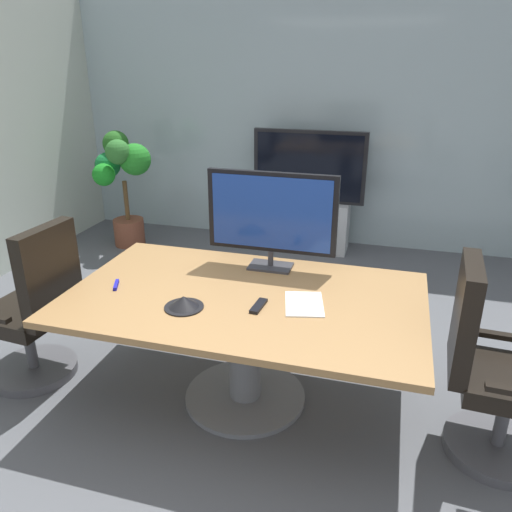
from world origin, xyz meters
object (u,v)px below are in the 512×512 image
object	(u,v)px
tv_monitor	(271,215)
office_chair_left	(36,317)
potted_plant	(123,175)
office_chair_right	(490,379)
remote_control	(259,306)
conference_table	(245,321)
wall_display_unit	(308,210)
conference_phone	(184,303)

from	to	relation	value
tv_monitor	office_chair_left	bearing A→B (deg)	-157.03
office_chair_left	potted_plant	xyz separation A→B (m)	(-0.72, 2.44, 0.35)
office_chair_right	tv_monitor	distance (m)	1.55
office_chair_left	remote_control	size ratio (longest dim) A/B	6.41
conference_table	office_chair_right	size ratio (longest dim) A/B	1.90
office_chair_left	wall_display_unit	world-z (taller)	wall_display_unit
office_chair_right	conference_phone	world-z (taller)	office_chair_right
conference_table	tv_monitor	xyz separation A→B (m)	(0.05, 0.45, 0.53)
conference_table	potted_plant	world-z (taller)	potted_plant
tv_monitor	office_chair_right	bearing A→B (deg)	-21.13
office_chair_left	tv_monitor	distance (m)	1.66
conference_table	office_chair_right	bearing A→B (deg)	-2.68
office_chair_left	office_chair_right	bearing A→B (deg)	96.18
potted_plant	remote_control	distance (m)	3.27
tv_monitor	potted_plant	xyz separation A→B (m)	(-2.14, 1.84, -0.28)
office_chair_right	remote_control	distance (m)	1.28
potted_plant	office_chair_right	bearing A→B (deg)	-34.15
office_chair_left	office_chair_right	world-z (taller)	same
wall_display_unit	potted_plant	bearing A→B (deg)	-167.19
office_chair_left	conference_phone	bearing A→B (deg)	89.76
office_chair_right	potted_plant	distance (m)	4.20
tv_monitor	conference_phone	size ratio (longest dim) A/B	3.82
conference_table	conference_phone	distance (m)	0.42
tv_monitor	conference_phone	bearing A→B (deg)	-115.17
office_chair_right	wall_display_unit	distance (m)	3.17
potted_plant	remote_control	size ratio (longest dim) A/B	7.43
potted_plant	office_chair_left	bearing A→B (deg)	-73.50
wall_display_unit	remote_control	size ratio (longest dim) A/B	7.71
wall_display_unit	office_chair_right	bearing A→B (deg)	-62.02
conference_table	remote_control	bearing A→B (deg)	-45.45
conference_table	office_chair_right	xyz separation A→B (m)	(1.37, -0.06, -0.10)
wall_display_unit	conference_phone	bearing A→B (deg)	-93.08
office_chair_right	conference_phone	xyz separation A→B (m)	(-1.65, -0.18, 0.30)
conference_phone	tv_monitor	bearing A→B (deg)	64.83
conference_table	tv_monitor	distance (m)	0.69
tv_monitor	remote_control	distance (m)	0.67
remote_control	tv_monitor	bearing A→B (deg)	102.05
office_chair_left	conference_table	bearing A→B (deg)	100.69
office_chair_right	remote_control	bearing A→B (deg)	96.02
conference_table	remote_control	xyz separation A→B (m)	(0.12, -0.12, 0.18)
tv_monitor	wall_display_unit	distance (m)	2.38
conference_table	wall_display_unit	bearing A→B (deg)	92.44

